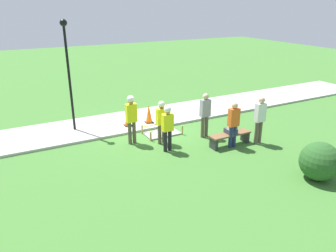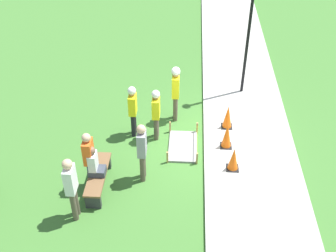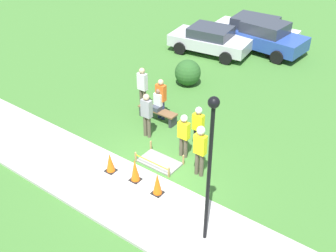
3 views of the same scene
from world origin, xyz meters
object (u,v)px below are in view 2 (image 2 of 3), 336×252
bystander_in_orange_shirt (89,157)px  bystander_in_white_shirt (142,149)px  person_seated_on_bench (94,164)px  bystander_in_gray_shirt (71,185)px  traffic_cone_near_patch (234,159)px  worker_trainee (176,88)px  traffic_cone_sidewalk_edge (228,117)px  worker_supervisor (156,111)px  park_bench (98,177)px  worker_assistant (133,107)px  traffic_cone_far_patch (227,135)px  lamppost_near (251,14)px

bystander_in_orange_shirt → bystander_in_white_shirt: bearing=-74.9°
person_seated_on_bench → bystander_in_gray_shirt: size_ratio=0.48×
traffic_cone_near_patch → bystander_in_orange_shirt: 3.89m
worker_trainee → bystander_in_white_shirt: (-2.82, 0.75, -0.13)m
bystander_in_gray_shirt → traffic_cone_sidewalk_edge: bearing=-45.9°
worker_supervisor → bystander_in_white_shirt: bearing=173.1°
bystander_in_white_shirt → park_bench: bearing=108.6°
worker_supervisor → worker_trainee: 1.15m
worker_supervisor → bystander_in_white_shirt: 1.82m
park_bench → bystander_in_white_shirt: (0.39, -1.15, 0.69)m
person_seated_on_bench → bystander_in_orange_shirt: bystander_in_orange_shirt is taller
worker_assistant → bystander_in_gray_shirt: bystander_in_gray_shirt is taller
traffic_cone_far_patch → worker_trainee: worker_trainee is taller
park_bench → worker_trainee: worker_trainee is taller
traffic_cone_near_patch → bystander_in_white_shirt: size_ratio=0.40×
traffic_cone_far_patch → worker_supervisor: 2.20m
traffic_cone_far_patch → lamppost_near: (3.11, -0.71, 2.44)m
traffic_cone_sidewalk_edge → bystander_in_gray_shirt: 5.47m
bystander_in_white_shirt → worker_trainee: bearing=-15.0°
traffic_cone_near_patch → traffic_cone_far_patch: size_ratio=0.88×
park_bench → worker_supervisor: worker_supervisor is taller
worker_supervisor → worker_assistant: worker_assistant is taller
bystander_in_gray_shirt → bystander_in_white_shirt: bystander_in_gray_shirt is taller
bystander_in_white_shirt → lamppost_near: bearing=-34.0°
bystander_in_orange_shirt → lamppost_near: (4.85, -4.36, 1.95)m
worker_assistant → lamppost_near: (2.56, -3.52, 1.93)m
worker_assistant → worker_trainee: size_ratio=0.90×
worker_supervisor → bystander_in_gray_shirt: (-3.26, 1.73, 0.07)m
traffic_cone_near_patch → bystander_in_gray_shirt: 4.42m
traffic_cone_near_patch → worker_assistant: size_ratio=0.42×
traffic_cone_far_patch → bystander_in_white_shirt: bearing=120.7°
park_bench → worker_assistant: (2.32, -0.66, 0.67)m
traffic_cone_near_patch → bystander_in_orange_shirt: bystander_in_orange_shirt is taller
person_seated_on_bench → bystander_in_white_shirt: 1.28m
worker_supervisor → lamppost_near: bearing=-46.4°
lamppost_near → worker_trainee: bearing=126.3°
worker_assistant → bystander_in_orange_shirt: bystander_in_orange_shirt is taller
bystander_in_white_shirt → traffic_cone_far_patch: bearing=-59.3°
traffic_cone_far_patch → bystander_in_white_shirt: 2.75m
worker_trainee → bystander_in_orange_shirt: size_ratio=1.09×
park_bench → worker_assistant: bearing=-15.9°
traffic_cone_near_patch → bystander_in_white_shirt: 2.55m
worker_assistant → lamppost_near: 4.76m
traffic_cone_near_patch → bystander_in_white_shirt: (-0.42, 2.45, 0.58)m
bystander_in_gray_shirt → traffic_cone_near_patch: bearing=-64.8°
traffic_cone_sidewalk_edge → bystander_in_gray_shirt: size_ratio=0.42×
person_seated_on_bench → bystander_in_gray_shirt: bystander_in_gray_shirt is taller
bystander_in_gray_shirt → worker_assistant: bearing=-16.8°
worker_supervisor → bystander_in_orange_shirt: (-2.17, 1.54, -0.00)m
worker_trainee → lamppost_near: bearing=-53.7°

